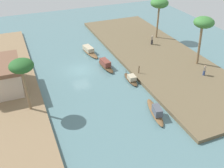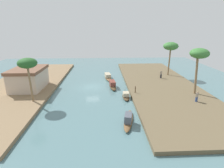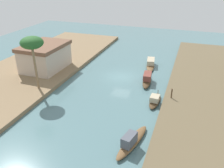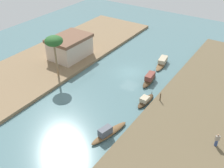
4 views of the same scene
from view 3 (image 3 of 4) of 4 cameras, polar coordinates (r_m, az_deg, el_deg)
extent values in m
plane|color=slate|center=(33.08, 2.16, 1.71)|extent=(64.14, 64.14, 0.00)
cube|color=brown|center=(32.10, 24.82, -1.12)|extent=(38.27, 12.85, 0.47)
cube|color=#846B4C|center=(38.48, -16.63, 4.51)|extent=(38.27, 12.85, 0.47)
ellipsoid|color=brown|center=(20.89, 4.88, -13.60)|extent=(5.32, 2.09, 0.45)
cube|color=#4C515B|center=(20.04, 4.14, -13.08)|extent=(1.71, 1.11, 0.89)
ellipsoid|color=brown|center=(36.90, 9.15, 4.32)|extent=(5.32, 1.91, 0.39)
cube|color=tan|center=(37.21, 9.24, 5.39)|extent=(2.46, 1.42, 0.69)
ellipsoid|color=#47331E|center=(31.49, 8.34, 0.68)|extent=(4.53, 1.49, 0.52)
cube|color=brown|center=(31.41, 8.45, 1.87)|extent=(2.16, 1.17, 0.75)
cylinder|color=#47331E|center=(33.08, 8.73, 2.86)|extent=(0.07, 0.07, 0.59)
ellipsoid|color=#47331E|center=(27.08, 10.23, -3.99)|extent=(3.78, 1.13, 0.40)
cube|color=tan|center=(26.56, 10.17, -3.39)|extent=(1.22, 0.97, 0.59)
cylinder|color=#47331E|center=(28.36, 10.94, -1.80)|extent=(0.07, 0.07, 0.40)
cylinder|color=#4C3823|center=(27.26, 14.05, -2.19)|extent=(0.14, 0.14, 1.13)
cylinder|color=#7F6647|center=(29.25, -17.77, 3.57)|extent=(0.28, 0.38, 5.11)
ellipsoid|color=#235623|center=(28.31, -18.60, 9.34)|extent=(2.59, 2.59, 1.42)
cube|color=#C6B29E|center=(35.50, -15.60, 5.96)|extent=(6.55, 4.85, 3.10)
cube|color=brown|center=(34.96, -15.94, 8.74)|extent=(6.95, 5.14, 0.51)
camera|label=1|loc=(18.48, -92.79, 17.50)|focal=41.60mm
camera|label=2|loc=(7.49, -84.45, -19.72)|focal=28.39mm
camera|label=4|loc=(11.41, 134.32, 24.07)|focal=41.63mm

